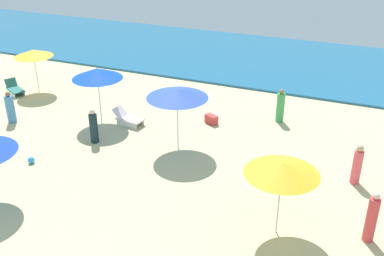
{
  "coord_description": "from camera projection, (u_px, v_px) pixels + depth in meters",
  "views": [
    {
      "loc": [
        5.9,
        -3.26,
        9.04
      ],
      "look_at": [
        -0.56,
        12.11,
        0.85
      ],
      "focal_mm": 42.88,
      "sensor_mm": 36.0,
      "label": 1
    }
  ],
  "objects": [
    {
      "name": "ocean",
      "position": [
        276.0,
        61.0,
        29.08
      ],
      "size": [
        60.0,
        10.76,
        0.12
      ],
      "primitive_type": "cube",
      "color": "#1F5F87",
      "rests_on": "ground_plane"
    },
    {
      "name": "umbrella_0",
      "position": [
        282.0,
        168.0,
        13.02
      ],
      "size": [
        2.2,
        2.2,
        2.46
      ],
      "color": "silver",
      "rests_on": "ground_plane"
    },
    {
      "name": "umbrella_1",
      "position": [
        97.0,
        73.0,
        20.08
      ],
      "size": [
        2.24,
        2.24,
        2.58
      ],
      "color": "silver",
      "rests_on": "ground_plane"
    },
    {
      "name": "lounge_chair_1_0",
      "position": [
        128.0,
        118.0,
        20.75
      ],
      "size": [
        1.44,
        0.81,
        0.72
      ],
      "rotation": [
        0.0,
        0.0,
        1.45
      ],
      "color": "silver",
      "rests_on": "ground_plane"
    },
    {
      "name": "umbrella_4",
      "position": [
        33.0,
        53.0,
        23.61
      ],
      "size": [
        1.99,
        1.99,
        2.28
      ],
      "color": "silver",
      "rests_on": "ground_plane"
    },
    {
      "name": "lounge_chair_4_0",
      "position": [
        15.0,
        89.0,
        24.12
      ],
      "size": [
        1.43,
        1.13,
        0.71
      ],
      "rotation": [
        0.0,
        0.0,
        1.09
      ],
      "color": "silver",
      "rests_on": "ground_plane"
    },
    {
      "name": "umbrella_5",
      "position": [
        177.0,
        93.0,
        17.79
      ],
      "size": [
        2.44,
        2.44,
        2.6
      ],
      "color": "silver",
      "rests_on": "ground_plane"
    },
    {
      "name": "beachgoer_0",
      "position": [
        94.0,
        127.0,
        19.01
      ],
      "size": [
        0.35,
        0.35,
        1.5
      ],
      "rotation": [
        0.0,
        0.0,
        0.02
      ],
      "color": "#192B32",
      "rests_on": "ground_plane"
    },
    {
      "name": "beachgoer_1",
      "position": [
        357.0,
        165.0,
        16.18
      ],
      "size": [
        0.44,
        0.44,
        1.54
      ],
      "rotation": [
        0.0,
        0.0,
        1.15
      ],
      "color": "#E9535E",
      "rests_on": "ground_plane"
    },
    {
      "name": "beachgoer_2",
      "position": [
        372.0,
        219.0,
        13.35
      ],
      "size": [
        0.41,
        0.41,
        1.67
      ],
      "rotation": [
        0.0,
        0.0,
        1.25
      ],
      "color": "#D84045",
      "rests_on": "ground_plane"
    },
    {
      "name": "beachgoer_3",
      "position": [
        280.0,
        107.0,
        20.84
      ],
      "size": [
        0.44,
        0.44,
        1.58
      ],
      "rotation": [
        0.0,
        0.0,
        4.47
      ],
      "color": "#3F9D51",
      "rests_on": "ground_plane"
    },
    {
      "name": "beachgoer_7",
      "position": [
        10.0,
        108.0,
        20.79
      ],
      "size": [
        0.45,
        0.45,
        1.48
      ],
      "rotation": [
        0.0,
        0.0,
        4.87
      ],
      "color": "#4681B7",
      "rests_on": "ground_plane"
    },
    {
      "name": "cooler_box_0",
      "position": [
        211.0,
        119.0,
        20.86
      ],
      "size": [
        0.67,
        0.55,
        0.4
      ],
      "primitive_type": "cube",
      "rotation": [
        0.0,
        0.0,
        2.66
      ],
      "color": "red",
      "rests_on": "ground_plane"
    },
    {
      "name": "beach_ball_2",
      "position": [
        31.0,
        160.0,
        17.68
      ],
      "size": [
        0.26,
        0.26,
        0.26
      ],
      "primitive_type": "sphere",
      "color": "#2C93D3",
      "rests_on": "ground_plane"
    }
  ]
}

